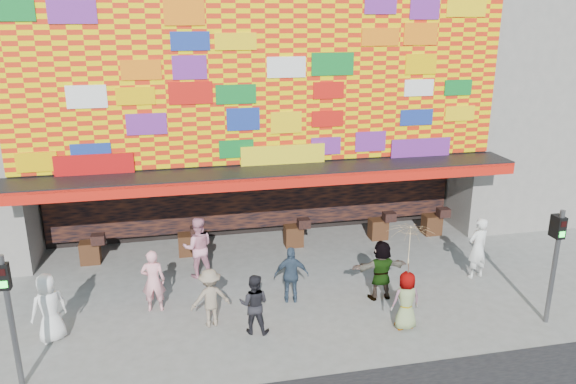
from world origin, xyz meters
name	(u,v)px	position (x,y,z in m)	size (l,w,h in m)	color
ground	(295,318)	(0.00, 0.00, 0.00)	(90.00, 90.00, 0.00)	slate
shop_building	(246,77)	(0.00, 8.18, 5.23)	(15.20, 9.40, 10.00)	gray
neighbor_right	(566,51)	(13.00, 8.00, 6.00)	(11.00, 8.00, 12.00)	gray
signal_left	(9,308)	(-6.20, -1.50, 1.86)	(0.22, 0.20, 3.00)	#59595B
signal_right	(556,254)	(6.20, -1.50, 1.86)	(0.22, 0.20, 3.00)	#59595B
ped_a	(49,308)	(-5.88, 0.24, 0.85)	(0.84, 0.54, 1.71)	white
ped_b	(153,281)	(-3.50, 1.18, 0.85)	(0.62, 0.41, 1.69)	pink
ped_c	(254,304)	(-1.11, -0.42, 0.76)	(0.74, 0.58, 1.52)	black
ped_d	(210,298)	(-2.12, 0.12, 0.76)	(0.98, 0.56, 1.51)	gray
ped_e	(292,275)	(0.11, 0.88, 0.79)	(0.92, 0.38, 1.57)	#33445A
ped_f	(381,270)	(2.52, 0.56, 0.84)	(1.56, 0.50, 1.68)	gray
ped_g	(406,301)	(2.57, -1.02, 0.75)	(0.73, 0.48, 1.50)	gray
ped_h	(478,248)	(5.75, 1.18, 0.93)	(0.68, 0.44, 1.85)	silver
ped_i	(198,247)	(-2.24, 2.96, 0.92)	(0.89, 0.70, 1.84)	pink
parasol	(410,245)	(2.57, -1.02, 2.22)	(1.17, 1.19, 1.98)	#FED6A0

